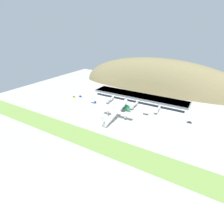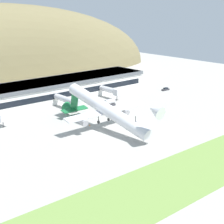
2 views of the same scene
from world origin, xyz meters
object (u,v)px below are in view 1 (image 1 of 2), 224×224
jetway_2 (157,110)px  service_car_0 (80,96)px  cargo_airplane (117,112)px  fuel_truck (94,102)px  service_car_1 (189,122)px  terminal_building (139,98)px  traffic_cone_0 (118,115)px  jetway_0 (110,99)px  box_truck (145,113)px  service_car_2 (74,97)px  jetway_1 (134,105)px

jetway_2 → service_car_0: bearing=-177.4°
cargo_airplane → fuel_truck: cargo_airplane is taller
service_car_1 → terminal_building: bearing=159.6°
jetway_2 → traffic_cone_0: bearing=-142.1°
jetway_0 → box_truck: 48.42m
fuel_truck → traffic_cone_0: (40.82, -13.30, -1.15)m
service_car_2 → fuel_truck: (31.99, -1.43, 0.76)m
jetway_1 → box_truck: jetway_1 is taller
service_car_2 → box_truck: 95.25m
service_car_2 → fuel_truck: fuel_truck is taller
cargo_airplane → service_car_1: cargo_airplane is taller
service_car_0 → jetway_1: bearing=2.3°
service_car_0 → service_car_2: service_car_0 is taller
jetway_0 → cargo_airplane: 41.56m
jetway_2 → service_car_1: size_ratio=3.01×
jetway_2 → box_truck: size_ratio=1.80×
service_car_0 → service_car_2: 8.17m
service_car_0 → service_car_2: bearing=-131.1°
terminal_building → fuel_truck: 54.35m
jetway_2 → terminal_building: bearing=148.5°
jetway_2 → box_truck: bearing=-137.4°
cargo_airplane → service_car_0: bearing=158.3°
jetway_0 → terminal_building: bearing=31.2°
terminal_building → jetway_0: terminal_building is taller
box_truck → jetway_2: bearing=42.6°
service_car_0 → service_car_1: bearing=-0.4°
service_car_0 → jetway_0: bearing=4.9°
jetway_2 → traffic_cone_0: 41.65m
terminal_building → fuel_truck: bearing=-147.2°
jetway_0 → service_car_2: (-47.63, -9.79, -3.32)m
terminal_building → jetway_0: size_ratio=7.30×
service_car_0 → traffic_cone_0: 70.61m
service_car_2 → box_truck: bearing=0.8°
traffic_cone_0 → jetway_0: bearing=135.8°
jetway_0 → service_car_1: size_ratio=3.42×
box_truck → service_car_0: bearing=176.9°
service_car_2 → terminal_building: bearing=19.8°
terminal_building → service_car_2: terminal_building is taller
terminal_building → jetway_1: bearing=-84.0°
cargo_airplane → service_car_1: 69.27m
jetway_2 → cargo_airplane: bearing=-133.6°
fuel_truck → service_car_1: bearing=3.6°
cargo_airplane → fuel_truck: (-42.81, 20.07, -5.79)m
box_truck → fuel_truck: bearing=-177.5°
cargo_airplane → service_car_0: size_ratio=13.35×
service_car_2 → box_truck: size_ratio=0.50×
cargo_airplane → jetway_2: bearing=46.4°
cargo_airplane → service_car_2: size_ratio=13.87×
service_car_0 → box_truck: (89.86, -4.86, 0.82)m
terminal_building → traffic_cone_0: bearing=-96.4°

